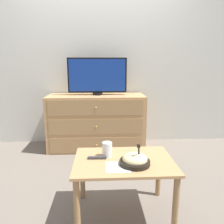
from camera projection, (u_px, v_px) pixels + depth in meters
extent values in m
plane|color=#70665B|center=(100.00, 140.00, 3.42)|extent=(12.00, 12.00, 0.00)
cube|color=silver|center=(99.00, 55.00, 3.17)|extent=(12.00, 0.05, 2.60)
cube|color=tan|center=(96.00, 122.00, 3.07)|extent=(1.32, 0.49, 0.76)
cube|color=#A1794C|center=(96.00, 145.00, 2.89)|extent=(1.22, 0.01, 0.20)
sphere|color=tan|center=(96.00, 145.00, 2.88)|extent=(0.02, 0.02, 0.02)
cube|color=#A1794C|center=(96.00, 127.00, 2.83)|extent=(1.22, 0.01, 0.20)
sphere|color=tan|center=(96.00, 127.00, 2.83)|extent=(0.02, 0.02, 0.02)
cube|color=#A1794C|center=(96.00, 108.00, 2.78)|extent=(1.22, 0.01, 0.20)
sphere|color=tan|center=(96.00, 108.00, 2.77)|extent=(0.02, 0.02, 0.02)
cylinder|color=black|center=(98.00, 94.00, 3.01)|extent=(0.14, 0.14, 0.03)
cube|color=black|center=(97.00, 75.00, 2.97)|extent=(0.80, 0.04, 0.47)
cube|color=navy|center=(97.00, 75.00, 2.95)|extent=(0.76, 0.01, 0.43)
cube|color=tan|center=(124.00, 161.00, 1.67)|extent=(0.76, 0.53, 0.02)
cylinder|color=#9C7549|center=(77.00, 208.00, 1.48)|extent=(0.04, 0.04, 0.44)
cylinder|color=#9C7549|center=(176.00, 205.00, 1.52)|extent=(0.04, 0.04, 0.44)
cylinder|color=#9C7549|center=(82.00, 175.00, 1.93)|extent=(0.04, 0.04, 0.44)
cylinder|color=#9C7549|center=(159.00, 173.00, 1.96)|extent=(0.04, 0.04, 0.44)
cylinder|color=black|center=(135.00, 162.00, 1.59)|extent=(0.22, 0.22, 0.03)
ellipsoid|color=beige|center=(135.00, 159.00, 1.58)|extent=(0.18, 0.18, 0.09)
cube|color=black|center=(139.00, 153.00, 1.57)|extent=(0.03, 0.07, 0.14)
cube|color=black|center=(139.00, 146.00, 1.52)|extent=(0.03, 0.02, 0.03)
cylinder|color=beige|center=(107.00, 152.00, 1.73)|extent=(0.07, 0.07, 0.07)
cylinder|color=white|center=(107.00, 149.00, 1.72)|extent=(0.08, 0.08, 0.12)
cube|color=silver|center=(118.00, 167.00, 1.55)|extent=(0.17, 0.17, 0.00)
cube|color=#38383D|center=(97.00, 158.00, 1.69)|extent=(0.15, 0.03, 0.02)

